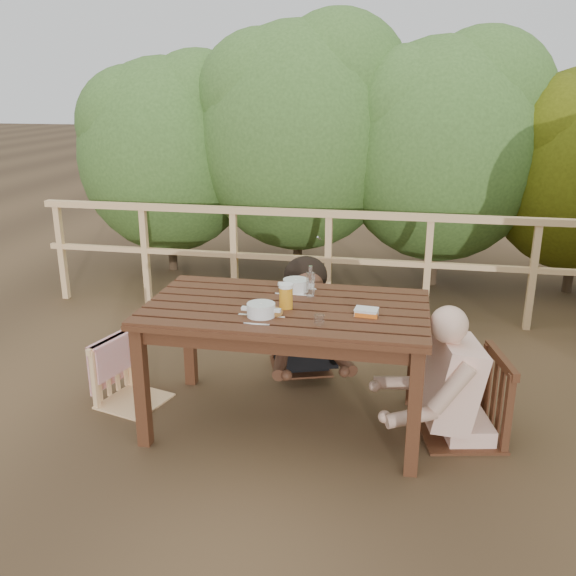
% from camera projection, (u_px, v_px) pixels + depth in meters
% --- Properties ---
extents(ground, '(60.00, 60.00, 0.00)m').
position_uv_depth(ground, '(287.00, 422.00, 4.02)').
color(ground, brown).
rests_on(ground, ground).
extents(table, '(1.71, 0.96, 0.79)m').
position_uv_depth(table, '(286.00, 366.00, 3.90)').
color(table, '#3E2112').
rests_on(table, ground).
extents(chair_left, '(0.50, 0.50, 0.82)m').
position_uv_depth(chair_left, '(130.00, 347.00, 4.15)').
color(chair_left, '#E4B278').
rests_on(chair_left, ground).
extents(chair_far, '(0.56, 0.56, 0.88)m').
position_uv_depth(chair_far, '(301.00, 314.00, 4.67)').
color(chair_far, '#3E2112').
rests_on(chair_far, ground).
extents(chair_right, '(0.59, 0.59, 1.00)m').
position_uv_depth(chair_right, '(466.00, 361.00, 3.73)').
color(chair_right, '#3E2112').
rests_on(chair_right, ground).
extents(woman, '(0.76, 0.84, 1.41)m').
position_uv_depth(woman, '(302.00, 279.00, 4.61)').
color(woman, black).
rests_on(woman, ground).
extents(diner_right, '(0.79, 0.69, 1.40)m').
position_uv_depth(diner_right, '(474.00, 331.00, 3.67)').
color(diner_right, beige).
rests_on(diner_right, ground).
extents(railing, '(5.60, 0.10, 1.01)m').
position_uv_depth(railing, '(328.00, 264.00, 5.73)').
color(railing, '#E4B278').
rests_on(railing, ground).
extents(hedge_row, '(6.60, 1.60, 3.80)m').
position_uv_depth(hedge_row, '(385.00, 104.00, 6.35)').
color(hedge_row, '#395925').
rests_on(hedge_row, ground).
extents(soup_near, '(0.28, 0.28, 0.09)m').
position_uv_depth(soup_near, '(261.00, 311.00, 3.58)').
color(soup_near, white).
rests_on(soup_near, table).
extents(soup_far, '(0.28, 0.28, 0.09)m').
position_uv_depth(soup_far, '(296.00, 286.00, 4.02)').
color(soup_far, white).
rests_on(soup_far, table).
extents(bread_roll, '(0.11, 0.09, 0.07)m').
position_uv_depth(bread_roll, '(274.00, 312.00, 3.60)').
color(bread_roll, '#935622').
rests_on(bread_roll, table).
extents(beer_glass, '(0.09, 0.09, 0.17)m').
position_uv_depth(beer_glass, '(286.00, 297.00, 3.70)').
color(beer_glass, '#C3740D').
rests_on(beer_glass, table).
extents(bottle, '(0.05, 0.05, 0.22)m').
position_uv_depth(bottle, '(310.00, 283.00, 3.87)').
color(bottle, white).
rests_on(bottle, table).
extents(tumbler, '(0.06, 0.06, 0.07)m').
position_uv_depth(tumbler, '(319.00, 321.00, 3.46)').
color(tumbler, white).
rests_on(tumbler, table).
extents(butter_tub, '(0.14, 0.11, 0.06)m').
position_uv_depth(butter_tub, '(366.00, 313.00, 3.60)').
color(butter_tub, white).
rests_on(butter_tub, table).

